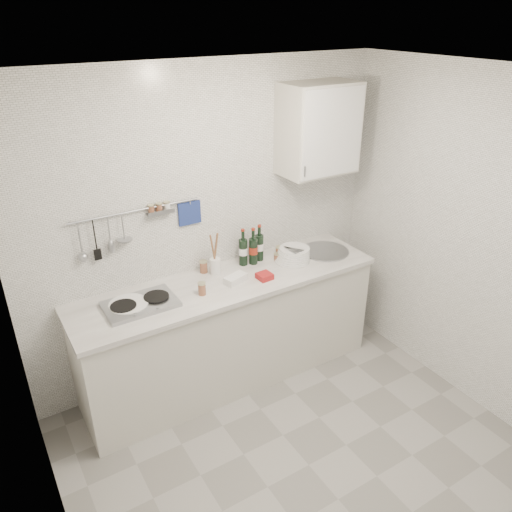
{
  "coord_description": "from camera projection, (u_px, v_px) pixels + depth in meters",
  "views": [
    {
      "loc": [
        -1.56,
        -1.86,
        2.8
      ],
      "look_at": [
        0.13,
        0.9,
        1.18
      ],
      "focal_mm": 35.0,
      "sensor_mm": 36.0,
      "label": 1
    }
  ],
  "objects": [
    {
      "name": "strawberry_punnet",
      "position": [
        265.0,
        276.0,
        3.84
      ],
      "size": [
        0.11,
        0.11,
        0.05
      ],
      "primitive_type": "cube",
      "rotation": [
        0.0,
        0.0,
        0.06
      ],
      "color": "red",
      "rests_on": "counter"
    },
    {
      "name": "utensil_crock",
      "position": [
        215.0,
        264.0,
        3.9
      ],
      "size": [
        0.08,
        0.08,
        0.35
      ],
      "rotation": [
        0.0,
        0.0,
        0.43
      ],
      "color": "white",
      "rests_on": "counter"
    },
    {
      "name": "ceiling",
      "position": [
        335.0,
        80.0,
        2.28
      ],
      "size": [
        3.0,
        3.0,
        0.0
      ],
      "primitive_type": "plane",
      "rotation": [
        3.14,
        0.0,
        0.0
      ],
      "color": "silver",
      "rests_on": "back_wall"
    },
    {
      "name": "wall_left",
      "position": [
        43.0,
        410.0,
        2.14
      ],
      "size": [
        0.02,
        2.8,
        2.5
      ],
      "primitive_type": "cube",
      "color": "silver",
      "rests_on": "floor"
    },
    {
      "name": "butter_dish",
      "position": [
        236.0,
        279.0,
        3.8
      ],
      "size": [
        0.2,
        0.14,
        0.05
      ],
      "primitive_type": "cube",
      "rotation": [
        0.0,
        0.0,
        0.29
      ],
      "color": "white",
      "rests_on": "counter"
    },
    {
      "name": "floor",
      "position": [
        309.0,
        465.0,
        3.4
      ],
      "size": [
        3.0,
        3.0,
        0.0
      ],
      "primitive_type": "plane",
      "color": "slate",
      "rests_on": "ground"
    },
    {
      "name": "jar_a",
      "position": [
        204.0,
        267.0,
        3.92
      ],
      "size": [
        0.06,
        0.06,
        0.1
      ],
      "rotation": [
        0.0,
        0.0,
        0.11
      ],
      "color": "brown",
      "rests_on": "counter"
    },
    {
      "name": "counter",
      "position": [
        230.0,
        332.0,
        4.05
      ],
      "size": [
        2.44,
        0.64,
        0.96
      ],
      "color": "beige",
      "rests_on": "floor"
    },
    {
      "name": "wall_cabinet",
      "position": [
        319.0,
        129.0,
        3.88
      ],
      "size": [
        0.6,
        0.38,
        0.7
      ],
      "color": "beige",
      "rests_on": "back_wall"
    },
    {
      "name": "jar_b",
      "position": [
        279.0,
        251.0,
        4.18
      ],
      "size": [
        0.07,
        0.07,
        0.09
      ],
      "rotation": [
        0.0,
        0.0,
        -0.06
      ],
      "color": "brown",
      "rests_on": "counter"
    },
    {
      "name": "jar_d",
      "position": [
        202.0,
        289.0,
        3.62
      ],
      "size": [
        0.06,
        0.06,
        0.1
      ],
      "rotation": [
        0.0,
        0.0,
        -0.3
      ],
      "color": "brown",
      "rests_on": "counter"
    },
    {
      "name": "wall_rail",
      "position": [
        134.0,
        224.0,
        3.53
      ],
      "size": [
        0.98,
        0.09,
        0.34
      ],
      "color": "#93969B",
      "rests_on": "back_wall"
    },
    {
      "name": "jar_c",
      "position": [
        277.0,
        257.0,
        4.12
      ],
      "size": [
        0.06,
        0.06,
        0.06
      ],
      "rotation": [
        0.0,
        0.0,
        0.23
      ],
      "color": "brown",
      "rests_on": "counter"
    },
    {
      "name": "wine_bottles",
      "position": [
        252.0,
        245.0,
        4.03
      ],
      "size": [
        0.23,
        0.1,
        0.31
      ],
      "rotation": [
        0.0,
        0.0,
        0.03
      ],
      "color": "black",
      "rests_on": "counter"
    },
    {
      "name": "plate_stack_hob",
      "position": [
        128.0,
        306.0,
        3.46
      ],
      "size": [
        0.29,
        0.29,
        0.04
      ],
      "rotation": [
        0.0,
        0.0,
        0.03
      ],
      "color": "#4C7BAD",
      "rests_on": "counter"
    },
    {
      "name": "wall_right",
      "position": [
        486.0,
        250.0,
        3.55
      ],
      "size": [
        0.02,
        2.8,
        2.5
      ],
      "primitive_type": "cube",
      "color": "silver",
      "rests_on": "floor"
    },
    {
      "name": "back_wall",
      "position": [
        209.0,
        228.0,
        3.91
      ],
      "size": [
        3.0,
        0.02,
        2.5
      ],
      "primitive_type": "cube",
      "color": "silver",
      "rests_on": "floor"
    },
    {
      "name": "plate_stack_sink",
      "position": [
        293.0,
        255.0,
        4.12
      ],
      "size": [
        0.31,
        0.3,
        0.11
      ],
      "rotation": [
        0.0,
        0.0,
        0.35
      ],
      "color": "white",
      "rests_on": "counter"
    }
  ]
}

